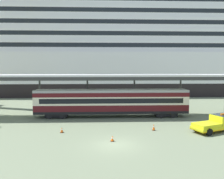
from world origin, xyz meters
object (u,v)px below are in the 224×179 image
at_px(train_carriage, 112,102).
at_px(service_truck, 217,123).
at_px(cruise_ship, 142,45).
at_px(traffic_cone_far, 62,130).
at_px(traffic_cone_near, 112,138).
at_px(traffic_cone_mid, 154,127).

xyz_separation_m(train_carriage, service_truck, (11.94, -8.32, -1.32)).
bearing_deg(cruise_ship, traffic_cone_far, -110.99).
bearing_deg(traffic_cone_near, service_truck, 14.55).
bearing_deg(traffic_cone_far, cruise_ship, 69.01).
xyz_separation_m(cruise_ship, traffic_cone_far, (-16.46, -42.90, -13.46)).
bearing_deg(train_carriage, traffic_cone_far, -126.33).
height_order(traffic_cone_near, traffic_cone_mid, traffic_cone_mid).
bearing_deg(cruise_ship, service_truck, -88.01).
bearing_deg(train_carriage, cruise_ship, 73.26).
relative_size(cruise_ship, train_carriage, 6.63).
xyz_separation_m(service_truck, traffic_cone_near, (-12.31, -3.19, -0.70)).
bearing_deg(cruise_ship, traffic_cone_mid, -97.72).
height_order(service_truck, traffic_cone_mid, service_truck).
distance_m(traffic_cone_near, traffic_cone_far, 6.55).
xyz_separation_m(service_truck, traffic_cone_far, (-17.95, 0.13, -0.67)).
xyz_separation_m(traffic_cone_mid, traffic_cone_far, (-10.72, -0.54, -0.06)).
height_order(service_truck, traffic_cone_far, service_truck).
bearing_deg(traffic_cone_mid, traffic_cone_near, -142.70).
xyz_separation_m(train_carriage, traffic_cone_mid, (4.70, -7.65, -1.93)).
distance_m(train_carriage, traffic_cone_far, 10.35).
distance_m(traffic_cone_mid, traffic_cone_far, 10.73).
height_order(traffic_cone_near, traffic_cone_far, traffic_cone_far).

